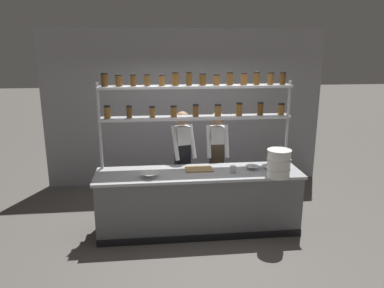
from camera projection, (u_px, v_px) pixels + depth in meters
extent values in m
plane|color=#5B5651|center=(198.00, 229.00, 5.69)|extent=(40.00, 40.00, 0.00)
cube|color=#939399|center=(185.00, 109.00, 7.31)|extent=(5.40, 0.12, 3.01)
cube|color=slate|center=(199.00, 202.00, 5.58)|extent=(2.94, 0.72, 0.88)
cube|color=#B7BABF|center=(199.00, 173.00, 5.46)|extent=(3.00, 0.76, 0.04)
cube|color=black|center=(202.00, 238.00, 5.33)|extent=(2.94, 0.03, 0.10)
cylinder|color=#B7BABF|center=(102.00, 157.00, 5.57)|extent=(0.04, 0.04, 2.20)
cylinder|color=#B7BABF|center=(286.00, 151.00, 5.87)|extent=(0.04, 0.04, 2.20)
cube|color=#B7BABF|center=(196.00, 118.00, 5.58)|extent=(2.84, 0.28, 0.04)
cylinder|color=brown|center=(107.00, 113.00, 5.42)|extent=(0.10, 0.10, 0.16)
cylinder|color=black|center=(107.00, 106.00, 5.39)|extent=(0.10, 0.10, 0.02)
cylinder|color=#513314|center=(129.00, 112.00, 5.45)|extent=(0.08, 0.08, 0.16)
cylinder|color=black|center=(129.00, 106.00, 5.43)|extent=(0.08, 0.08, 0.02)
cylinder|color=brown|center=(152.00, 112.00, 5.49)|extent=(0.08, 0.08, 0.14)
cylinder|color=black|center=(152.00, 107.00, 5.47)|extent=(0.08, 0.08, 0.02)
cylinder|color=brown|center=(174.00, 112.00, 5.52)|extent=(0.09, 0.09, 0.15)
cylinder|color=black|center=(174.00, 106.00, 5.50)|extent=(0.09, 0.09, 0.02)
cylinder|color=brown|center=(196.00, 111.00, 5.55)|extent=(0.09, 0.09, 0.16)
cylinder|color=black|center=(196.00, 105.00, 5.53)|extent=(0.09, 0.09, 0.02)
cylinder|color=brown|center=(218.00, 111.00, 5.59)|extent=(0.10, 0.10, 0.16)
cylinder|color=black|center=(218.00, 105.00, 5.57)|extent=(0.10, 0.10, 0.02)
cylinder|color=brown|center=(239.00, 110.00, 5.62)|extent=(0.09, 0.09, 0.17)
cylinder|color=black|center=(239.00, 103.00, 5.60)|extent=(0.10, 0.10, 0.02)
cylinder|color=#513314|center=(260.00, 109.00, 5.66)|extent=(0.09, 0.09, 0.18)
cylinder|color=black|center=(261.00, 103.00, 5.63)|extent=(0.09, 0.09, 0.02)
cylinder|color=brown|center=(281.00, 110.00, 5.69)|extent=(0.10, 0.10, 0.15)
cylinder|color=black|center=(281.00, 104.00, 5.67)|extent=(0.10, 0.10, 0.02)
cube|color=#B7BABF|center=(196.00, 87.00, 5.46)|extent=(2.84, 0.28, 0.04)
cylinder|color=#513314|center=(104.00, 80.00, 5.30)|extent=(0.10, 0.10, 0.17)
cylinder|color=black|center=(104.00, 74.00, 5.27)|extent=(0.10, 0.10, 0.02)
cylinder|color=brown|center=(119.00, 81.00, 5.32)|extent=(0.10, 0.10, 0.15)
cylinder|color=black|center=(119.00, 75.00, 5.30)|extent=(0.10, 0.10, 0.02)
cylinder|color=#513314|center=(133.00, 81.00, 5.34)|extent=(0.08, 0.08, 0.15)
cylinder|color=black|center=(133.00, 75.00, 5.32)|extent=(0.08, 0.08, 0.02)
cylinder|color=brown|center=(147.00, 81.00, 5.36)|extent=(0.08, 0.08, 0.15)
cylinder|color=black|center=(147.00, 75.00, 5.34)|extent=(0.09, 0.09, 0.02)
cylinder|color=brown|center=(162.00, 81.00, 5.39)|extent=(0.08, 0.08, 0.14)
cylinder|color=black|center=(162.00, 75.00, 5.36)|extent=(0.09, 0.09, 0.02)
cylinder|color=brown|center=(175.00, 79.00, 5.40)|extent=(0.10, 0.10, 0.18)
cylinder|color=black|center=(175.00, 73.00, 5.38)|extent=(0.10, 0.10, 0.02)
cylinder|color=#513314|center=(189.00, 79.00, 5.42)|extent=(0.08, 0.08, 0.18)
cylinder|color=black|center=(189.00, 72.00, 5.40)|extent=(0.08, 0.08, 0.02)
cylinder|color=#513314|center=(203.00, 80.00, 5.45)|extent=(0.10, 0.10, 0.16)
cylinder|color=black|center=(203.00, 74.00, 5.42)|extent=(0.10, 0.10, 0.02)
cylinder|color=brown|center=(216.00, 80.00, 5.47)|extent=(0.09, 0.09, 0.14)
cylinder|color=black|center=(217.00, 75.00, 5.45)|extent=(0.09, 0.09, 0.02)
cylinder|color=brown|center=(230.00, 79.00, 5.49)|extent=(0.09, 0.09, 0.17)
cylinder|color=black|center=(230.00, 73.00, 5.46)|extent=(0.10, 0.10, 0.02)
cylinder|color=brown|center=(244.00, 79.00, 5.51)|extent=(0.10, 0.10, 0.16)
cylinder|color=black|center=(244.00, 73.00, 5.49)|extent=(0.10, 0.10, 0.02)
cylinder|color=brown|center=(257.00, 79.00, 5.53)|extent=(0.09, 0.09, 0.17)
cylinder|color=black|center=(257.00, 72.00, 5.50)|extent=(0.09, 0.09, 0.02)
cylinder|color=brown|center=(271.00, 79.00, 5.55)|extent=(0.09, 0.09, 0.16)
cylinder|color=black|center=(271.00, 73.00, 5.53)|extent=(0.09, 0.09, 0.02)
cylinder|color=#513314|center=(283.00, 79.00, 5.57)|extent=(0.08, 0.08, 0.16)
cylinder|color=black|center=(283.00, 73.00, 5.55)|extent=(0.09, 0.09, 0.02)
cylinder|color=black|center=(178.00, 190.00, 6.13)|extent=(0.11, 0.11, 0.82)
cylinder|color=black|center=(187.00, 188.00, 6.19)|extent=(0.11, 0.11, 0.82)
cube|color=black|center=(183.00, 155.00, 6.01)|extent=(0.26, 0.23, 0.36)
cube|color=white|center=(182.00, 135.00, 5.92)|extent=(0.26, 0.24, 0.29)
sphere|color=#A37A5B|center=(182.00, 118.00, 5.85)|extent=(0.22, 0.22, 0.22)
cylinder|color=white|center=(175.00, 143.00, 5.84)|extent=(0.14, 0.26, 0.54)
cylinder|color=white|center=(192.00, 141.00, 5.95)|extent=(0.14, 0.26, 0.54)
cylinder|color=black|center=(211.00, 186.00, 6.31)|extent=(0.11, 0.11, 0.81)
cylinder|color=black|center=(221.00, 186.00, 6.32)|extent=(0.11, 0.11, 0.81)
cube|color=#473828|center=(217.00, 153.00, 6.16)|extent=(0.22, 0.17, 0.35)
cube|color=white|center=(217.00, 135.00, 6.08)|extent=(0.22, 0.18, 0.29)
sphere|color=#A37A5B|center=(217.00, 118.00, 6.01)|extent=(0.21, 0.21, 0.21)
cylinder|color=white|center=(209.00, 142.00, 6.04)|extent=(0.07, 0.25, 0.53)
cylinder|color=white|center=(226.00, 141.00, 6.06)|extent=(0.07, 0.25, 0.53)
cylinder|color=white|center=(278.00, 173.00, 5.25)|extent=(0.32, 0.32, 0.12)
cylinder|color=silver|center=(278.00, 168.00, 5.23)|extent=(0.34, 0.34, 0.01)
cylinder|color=white|center=(279.00, 164.00, 5.21)|extent=(0.32, 0.32, 0.12)
cylinder|color=silver|center=(279.00, 159.00, 5.20)|extent=(0.34, 0.34, 0.01)
cylinder|color=white|center=(279.00, 155.00, 5.18)|extent=(0.32, 0.32, 0.12)
cylinder|color=silver|center=(280.00, 150.00, 5.16)|extent=(0.34, 0.34, 0.01)
cube|color=#A88456|center=(199.00, 169.00, 5.54)|extent=(0.40, 0.26, 0.02)
cylinder|color=silver|center=(150.00, 177.00, 5.22)|extent=(0.12, 0.12, 0.01)
cone|color=silver|center=(149.00, 175.00, 5.22)|extent=(0.27, 0.27, 0.07)
cylinder|color=silver|center=(252.00, 169.00, 5.56)|extent=(0.09, 0.09, 0.01)
cone|color=silver|center=(252.00, 168.00, 5.55)|extent=(0.20, 0.20, 0.06)
cylinder|color=silver|center=(269.00, 169.00, 5.57)|extent=(0.09, 0.09, 0.01)
cone|color=silver|center=(269.00, 168.00, 5.56)|extent=(0.21, 0.21, 0.06)
cylinder|color=#B2B7BC|center=(233.00, 170.00, 5.40)|extent=(0.08, 0.08, 0.10)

